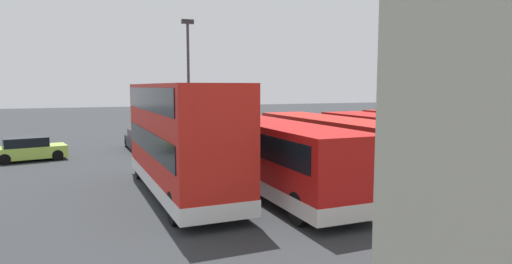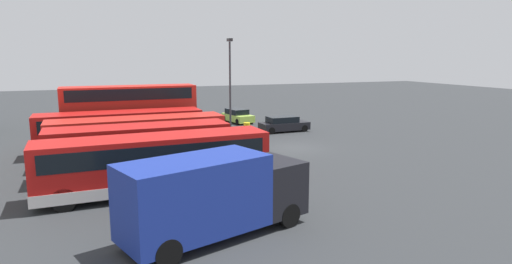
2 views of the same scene
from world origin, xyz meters
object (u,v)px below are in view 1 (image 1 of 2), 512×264
object	(u,v)px
bus_single_deck_second	(398,144)
bus_single_deck_fourth	(273,154)
bus_single_deck_third	(335,147)
bus_single_deck_near_end	(449,139)
lamp_post_tall	(188,80)
car_hatchback_silver	(29,149)
box_truck_blue	(511,131)
waste_bin_yellow	(140,150)
bus_double_decker_fifth	(180,136)
car_small_green	(142,140)

from	to	relation	value
bus_single_deck_second	bus_single_deck_fourth	xyz separation A→B (m)	(7.03, 0.51, 0.00)
bus_single_deck_third	bus_single_deck_fourth	distance (m)	3.66
bus_single_deck_near_end	bus_single_deck_second	world-z (taller)	same
bus_single_deck_second	lamp_post_tall	xyz separation A→B (m)	(8.47, -8.32, 3.22)
car_hatchback_silver	bus_single_deck_near_end	bearing A→B (deg)	151.08
bus_single_deck_third	box_truck_blue	xyz separation A→B (m)	(-13.56, -1.27, 0.08)
bus_single_deck_third	waste_bin_yellow	xyz separation A→B (m)	(7.62, -10.44, -1.15)
bus_single_deck_third	bus_single_deck_fourth	bearing A→B (deg)	12.48
bus_single_deck_second	waste_bin_yellow	distance (m)	15.45
bus_single_deck_second	bus_double_decker_fifth	distance (m)	10.79
car_hatchback_silver	car_small_green	distance (m)	7.22
car_hatchback_silver	lamp_post_tall	world-z (taller)	lamp_post_tall
waste_bin_yellow	bus_single_deck_second	bearing A→B (deg)	135.94
bus_single_deck_third	car_hatchback_silver	xyz separation A→B (m)	(13.93, -11.73, -0.92)
bus_single_deck_second	car_hatchback_silver	bearing A→B (deg)	-34.65
bus_single_deck_near_end	waste_bin_yellow	bearing A→B (deg)	-35.01
car_small_green	waste_bin_yellow	bearing A→B (deg)	80.19
bus_single_deck_third	bus_single_deck_near_end	bearing A→B (deg)	-179.51
lamp_post_tall	bus_single_deck_second	bearing A→B (deg)	135.52
box_truck_blue	car_hatchback_silver	distance (m)	29.43
box_truck_blue	waste_bin_yellow	bearing A→B (deg)	-23.40
bus_single_deck_near_end	bus_single_deck_fourth	distance (m)	10.80
bus_double_decker_fifth	box_truck_blue	bearing A→B (deg)	-177.18
bus_single_deck_fourth	box_truck_blue	distance (m)	17.26
bus_single_deck_fourth	lamp_post_tall	world-z (taller)	lamp_post_tall
box_truck_blue	car_small_green	bearing A→B (deg)	-31.43
bus_single_deck_third	waste_bin_yellow	bearing A→B (deg)	-53.86
car_hatchback_silver	waste_bin_yellow	size ratio (longest dim) A/B	4.47
car_small_green	lamp_post_tall	size ratio (longest dim) A/B	0.55
bus_single_deck_fourth	lamp_post_tall	size ratio (longest dim) A/B	1.40
bus_double_decker_fifth	bus_single_deck_second	bearing A→B (deg)	177.20
lamp_post_tall	car_small_green	bearing A→B (deg)	-70.90
car_small_green	box_truck_blue	bearing A→B (deg)	148.57
box_truck_blue	lamp_post_tall	world-z (taller)	lamp_post_tall
car_small_green	waste_bin_yellow	xyz separation A→B (m)	(0.59, 3.42, -0.23)
bus_single_deck_second	car_small_green	distance (m)	17.62
bus_single_deck_fourth	car_small_green	size ratio (longest dim) A/B	2.52
bus_single_deck_second	bus_double_decker_fifth	world-z (taller)	bus_double_decker_fifth
bus_single_deck_near_end	bus_single_deck_second	size ratio (longest dim) A/B	1.12
bus_single_deck_fourth	lamp_post_tall	xyz separation A→B (m)	(1.44, -8.82, 3.22)
bus_double_decker_fifth	waste_bin_yellow	world-z (taller)	bus_double_decker_fifth
box_truck_blue	bus_single_deck_near_end	bearing A→B (deg)	10.77
bus_single_deck_third	car_small_green	world-z (taller)	bus_single_deck_third
bus_double_decker_fifth	waste_bin_yellow	distance (m)	10.39
waste_bin_yellow	car_hatchback_silver	bearing A→B (deg)	-11.60
bus_single_deck_third	waste_bin_yellow	world-z (taller)	bus_single_deck_third
bus_double_decker_fifth	car_hatchback_silver	xyz separation A→B (m)	(6.64, -11.49, -1.75)
bus_single_deck_near_end	bus_single_deck_third	distance (m)	7.19
bus_single_deck_third	box_truck_blue	world-z (taller)	box_truck_blue
box_truck_blue	waste_bin_yellow	xyz separation A→B (m)	(21.18, -9.16, -1.23)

